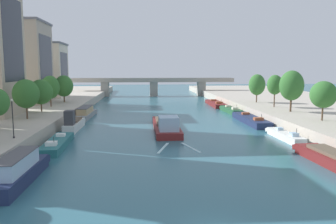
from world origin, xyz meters
The scene contains 23 objects.
quay_right centered at (35.98, 55.00, 1.06)m, with size 36.00×170.00×2.11m, color #B7AD9E.
barge_midriver centered at (-0.52, 35.96, 0.89)m, with size 3.96×18.93×3.08m.
wake_behind_barge centered at (0.00, 23.57, 0.01)m, with size 5.60×5.87×0.03m.
moored_boat_left_near centered at (-15.58, 11.06, 1.15)m, with size 2.36×11.64×2.75m.
moored_boat_left_lone centered at (-15.63, 25.25, 0.52)m, with size 2.72×12.18×2.07m.
moored_boat_left_midway centered at (-15.95, 37.88, 1.07)m, with size 2.05×10.50×3.64m.
moored_boat_left_upstream centered at (-16.34, 52.73, 0.96)m, with size 2.94×13.74×2.29m.
moored_boat_right_upstream centered at (16.25, 27.71, 0.55)m, with size 1.97×10.39×2.13m.
moored_boat_right_midway centered at (16.10, 42.99, 0.61)m, with size 3.03×16.21×2.27m.
moored_boat_right_near centered at (16.32, 58.31, 0.58)m, with size 2.74×11.72×2.19m.
moored_boat_right_gap_after centered at (15.98, 73.08, 0.55)m, with size 3.47×16.67×2.15m.
tree_left_distant centered at (-23.15, 36.82, 6.20)m, with size 4.21×4.21×6.44m.
tree_left_past_mid centered at (-23.55, 46.26, 5.84)m, with size 4.45×4.45×6.09m.
tree_left_third centered at (-23.94, 54.60, 6.28)m, with size 3.85×3.85×6.64m.
tree_left_nearest centered at (-23.31, 64.50, 6.04)m, with size 4.45×4.45×6.52m.
tree_right_second centered at (23.88, 31.49, 6.20)m, with size 4.10×4.10×6.21m.
tree_right_far centered at (23.66, 42.48, 7.07)m, with size 4.50×4.50×7.78m.
tree_right_distant centered at (23.64, 50.50, 6.82)m, with size 3.25×3.25×6.81m.
tree_right_past_mid centered at (23.17, 60.31, 6.37)m, with size 3.91×3.91×6.79m.
lamppost_left_bank centered at (-19.62, 21.15, 4.65)m, with size 0.28×0.28×4.62m.
building_left_far_end centered at (-34.29, 63.16, 11.67)m, with size 15.38×12.99×19.08m.
building_left_tall centered at (-34.29, 79.82, 9.79)m, with size 16.29×11.36×15.32m.
bridge_far centered at (0.00, 107.46, 4.27)m, with size 59.96×4.40×6.72m.
Camera 1 is at (-4.52, -19.48, 10.28)m, focal length 36.31 mm.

